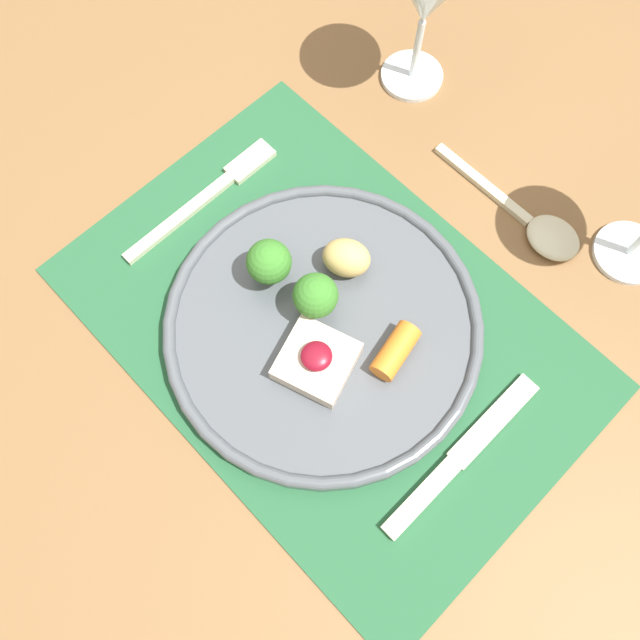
% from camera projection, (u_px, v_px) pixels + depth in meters
% --- Properties ---
extents(ground_plane, '(8.00, 8.00, 0.00)m').
position_uv_depth(ground_plane, '(324.00, 445.00, 1.29)').
color(ground_plane, brown).
extents(dining_table, '(1.35, 1.19, 0.73)m').
position_uv_depth(dining_table, '(327.00, 351.00, 0.67)').
color(dining_table, brown).
rests_on(dining_table, ground_plane).
extents(placemat, '(0.49, 0.33, 0.00)m').
position_uv_depth(placemat, '(328.00, 327.00, 0.60)').
color(placemat, '#235633').
rests_on(placemat, dining_table).
extents(dinner_plate, '(0.30, 0.30, 0.07)m').
position_uv_depth(dinner_plate, '(320.00, 321.00, 0.58)').
color(dinner_plate, '#4C5156').
rests_on(dinner_plate, placemat).
extents(fork, '(0.02, 0.19, 0.01)m').
position_uv_depth(fork, '(211.00, 193.00, 0.64)').
color(fork, beige).
rests_on(fork, placemat).
extents(knife, '(0.02, 0.19, 0.01)m').
position_uv_depth(knife, '(452.00, 465.00, 0.55)').
color(knife, beige).
rests_on(knife, placemat).
extents(spoon, '(0.18, 0.05, 0.02)m').
position_uv_depth(spoon, '(541.00, 229.00, 0.63)').
color(spoon, beige).
rests_on(spoon, dining_table).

